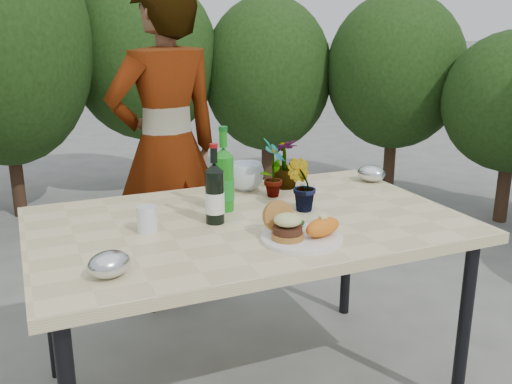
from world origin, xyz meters
name	(u,v)px	position (x,y,z in m)	size (l,w,h in m)	color
patio_table	(248,234)	(0.00, 0.00, 0.69)	(1.60, 1.00, 0.75)	beige
shrub_hedge	(194,79)	(0.31, 1.63, 1.13)	(6.82, 5.10, 2.24)	#382316
dinner_plate	(302,238)	(0.09, -0.28, 0.76)	(0.28, 0.28, 0.01)	white
burger_stack	(285,224)	(0.03, -0.26, 0.81)	(0.11, 0.16, 0.11)	#B7722D
sweet_potato	(323,227)	(0.16, -0.30, 0.80)	(0.15, 0.08, 0.06)	orange
grilled_veg	(294,224)	(0.10, -0.18, 0.78)	(0.08, 0.05, 0.03)	olive
wine_bottle	(215,194)	(-0.13, 0.01, 0.86)	(0.07, 0.07, 0.30)	black
sparkling_water	(224,180)	(-0.04, 0.14, 0.87)	(0.08, 0.08, 0.34)	#188217
plastic_cup	(147,219)	(-0.38, 0.02, 0.80)	(0.07, 0.07, 0.10)	silver
seedling_left	(273,168)	(0.21, 0.23, 0.88)	(0.13, 0.09, 0.25)	#235A1E
seedling_mid	(302,185)	(0.24, 0.02, 0.85)	(0.11, 0.09, 0.21)	#245D20
seedling_right	(285,164)	(0.32, 0.34, 0.86)	(0.13, 0.13, 0.22)	#1D501B
blue_bowl	(246,177)	(0.15, 0.38, 0.81)	(0.15, 0.15, 0.12)	silver
foil_packet_left	(109,264)	(-0.57, -0.31, 0.79)	(0.13, 0.11, 0.08)	silver
foil_packet_right	(371,173)	(0.74, 0.27, 0.79)	(0.13, 0.11, 0.08)	silver
person	(167,150)	(-0.07, 0.90, 0.85)	(0.62, 0.41, 1.69)	#8E5B47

